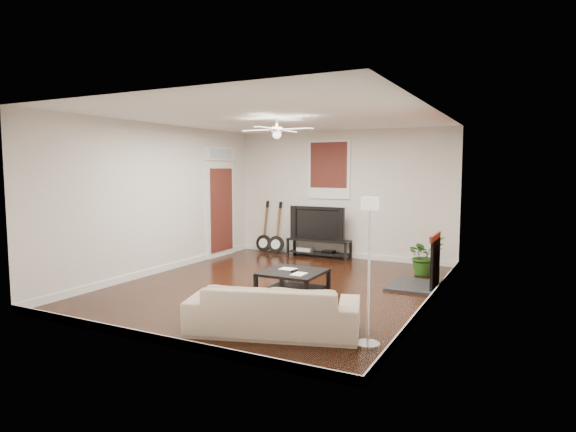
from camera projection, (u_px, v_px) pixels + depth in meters
room at (277, 203)px, 7.94m from camera, size 5.01×6.01×2.81m
brick_accent at (443, 204)px, 7.70m from camera, size 0.02×2.20×2.80m
fireplace at (423, 260)px, 7.92m from camera, size 0.80×1.10×0.92m
window_back at (329, 170)px, 10.66m from camera, size 1.00×0.06×1.30m
door_left at (221, 201)px, 10.76m from camera, size 0.08×1.00×2.50m
tv_stand at (319, 248)px, 10.72m from camera, size 1.43×0.38×0.40m
tv at (319, 223)px, 10.69m from camera, size 1.28×0.17×0.74m
coffee_table at (293, 283)px, 7.49m from camera, size 0.91×0.91×0.38m
sofa at (274, 308)px, 5.76m from camera, size 2.19×1.38×0.60m
floor_lamp at (369, 272)px, 5.28m from camera, size 0.35×0.35×1.67m
potted_plant at (425, 255)px, 8.87m from camera, size 0.88×0.88×0.74m
guitar_left at (264, 226)px, 11.29m from camera, size 0.39×0.28×1.23m
guitar_right at (276, 227)px, 11.11m from camera, size 0.41×0.32×1.23m
ceiling_fan at (277, 130)px, 7.82m from camera, size 1.24×1.24×0.32m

